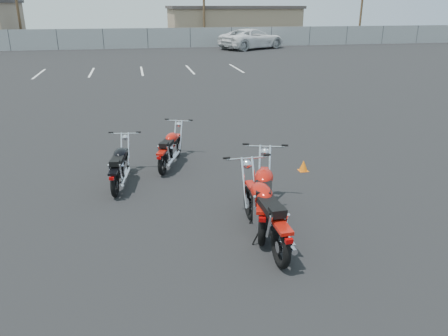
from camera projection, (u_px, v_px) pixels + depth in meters
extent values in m
plane|color=black|center=(220.00, 209.00, 8.77)|extent=(120.00, 120.00, 0.00)
torus|color=black|center=(177.00, 147.00, 11.71)|extent=(0.30, 0.56, 0.56)
cylinder|color=silver|center=(177.00, 147.00, 11.71)|extent=(0.14, 0.17, 0.15)
torus|color=black|center=(163.00, 164.00, 10.45)|extent=(0.30, 0.56, 0.56)
cylinder|color=silver|center=(163.00, 164.00, 10.45)|extent=(0.14, 0.17, 0.15)
cube|color=black|center=(170.00, 153.00, 11.07)|extent=(0.44, 0.96, 0.06)
cube|color=silver|center=(170.00, 152.00, 11.00)|extent=(0.37, 0.43, 0.28)
cylinder|color=silver|center=(169.00, 145.00, 10.95)|extent=(0.26, 0.29, 0.25)
ellipsoid|color=#B7150B|center=(171.00, 138.00, 11.10)|extent=(0.46, 0.61, 0.24)
cube|color=black|center=(167.00, 144.00, 10.69)|extent=(0.41, 0.57, 0.09)
cube|color=black|center=(164.00, 145.00, 10.46)|extent=(0.25, 0.23, 0.11)
cube|color=#B7150B|center=(162.00, 152.00, 10.33)|extent=(0.30, 0.43, 0.05)
cube|color=#B7150B|center=(177.00, 136.00, 11.61)|extent=(0.23, 0.34, 0.04)
cylinder|color=silver|center=(168.00, 153.00, 10.48)|extent=(0.10, 0.18, 0.37)
cylinder|color=silver|center=(159.00, 152.00, 10.52)|extent=(0.10, 0.18, 0.37)
cylinder|color=silver|center=(173.00, 159.00, 10.81)|extent=(0.44, 1.00, 0.12)
cylinder|color=silver|center=(170.00, 163.00, 10.52)|extent=(0.22, 0.35, 0.12)
cylinder|color=silver|center=(181.00, 135.00, 11.70)|extent=(0.17, 0.37, 0.74)
cylinder|color=silver|center=(175.00, 134.00, 11.72)|extent=(0.17, 0.37, 0.74)
sphere|color=silver|center=(179.00, 124.00, 11.76)|extent=(0.19, 0.19, 0.15)
cylinder|color=silver|center=(179.00, 121.00, 11.75)|extent=(0.62, 0.26, 0.03)
cylinder|color=black|center=(191.00, 120.00, 11.67)|extent=(0.12, 0.07, 0.03)
cylinder|color=black|center=(167.00, 119.00, 11.76)|extent=(0.12, 0.07, 0.03)
cylinder|color=black|center=(165.00, 161.00, 11.06)|extent=(0.15, 0.07, 0.28)
cube|color=#990505|center=(159.00, 158.00, 10.13)|extent=(0.11, 0.09, 0.06)
torus|color=black|center=(125.00, 162.00, 10.53)|extent=(0.19, 0.58, 0.57)
cylinder|color=silver|center=(125.00, 162.00, 10.53)|extent=(0.12, 0.16, 0.15)
torus|color=black|center=(115.00, 184.00, 9.25)|extent=(0.19, 0.58, 0.57)
cylinder|color=silver|center=(115.00, 184.00, 9.25)|extent=(0.12, 0.16, 0.15)
cube|color=black|center=(120.00, 171.00, 9.88)|extent=(0.24, 1.00, 0.06)
cube|color=silver|center=(120.00, 169.00, 9.81)|extent=(0.32, 0.39, 0.28)
cylinder|color=silver|center=(119.00, 162.00, 9.75)|extent=(0.22, 0.26, 0.25)
ellipsoid|color=black|center=(120.00, 154.00, 9.91)|extent=(0.37, 0.59, 0.24)
cube|color=black|center=(117.00, 161.00, 9.49)|extent=(0.32, 0.55, 0.09)
cube|color=black|center=(115.00, 163.00, 9.26)|extent=(0.23, 0.20, 0.11)
cube|color=black|center=(113.00, 172.00, 9.13)|extent=(0.23, 0.42, 0.05)
cube|color=black|center=(124.00, 151.00, 10.43)|extent=(0.17, 0.34, 0.04)
cylinder|color=silver|center=(121.00, 171.00, 9.30)|extent=(0.07, 0.18, 0.37)
cylinder|color=silver|center=(110.00, 172.00, 9.29)|extent=(0.07, 0.18, 0.37)
cylinder|color=silver|center=(125.00, 178.00, 9.64)|extent=(0.24, 1.04, 0.12)
cylinder|color=silver|center=(123.00, 182.00, 9.35)|extent=(0.16, 0.35, 0.12)
cylinder|color=silver|center=(129.00, 149.00, 10.53)|extent=(0.10, 0.38, 0.75)
cylinder|color=silver|center=(121.00, 149.00, 10.53)|extent=(0.10, 0.38, 0.75)
sphere|color=silver|center=(125.00, 137.00, 10.58)|extent=(0.17, 0.17, 0.15)
cylinder|color=silver|center=(125.00, 133.00, 10.57)|extent=(0.66, 0.13, 0.03)
cylinder|color=black|center=(138.00, 132.00, 10.55)|extent=(0.12, 0.05, 0.03)
cylinder|color=black|center=(111.00, 132.00, 10.52)|extent=(0.12, 0.05, 0.03)
cylinder|color=black|center=(114.00, 180.00, 9.84)|extent=(0.15, 0.04, 0.28)
cube|color=#990505|center=(112.00, 179.00, 8.92)|extent=(0.10, 0.07, 0.06)
torus|color=black|center=(251.00, 203.00, 8.26)|extent=(0.14, 0.69, 0.68)
cylinder|color=silver|center=(251.00, 203.00, 8.26)|extent=(0.12, 0.18, 0.18)
torus|color=black|center=(281.00, 247.00, 6.75)|extent=(0.14, 0.69, 0.68)
cylinder|color=silver|center=(281.00, 247.00, 6.75)|extent=(0.12, 0.18, 0.18)
cube|color=black|center=(264.00, 220.00, 7.49)|extent=(0.14, 1.20, 0.07)
cube|color=silver|center=(265.00, 218.00, 7.41)|extent=(0.33, 0.44, 0.34)
cylinder|color=silver|center=(266.00, 207.00, 7.34)|extent=(0.23, 0.29, 0.30)
ellipsoid|color=#B7150B|center=(261.00, 192.00, 7.52)|extent=(0.36, 0.67, 0.29)
cube|color=black|center=(272.00, 207.00, 7.03)|extent=(0.31, 0.63, 0.11)
cube|color=black|center=(278.00, 212.00, 6.76)|extent=(0.26, 0.21, 0.14)
cube|color=#B7150B|center=(282.00, 227.00, 6.60)|extent=(0.22, 0.48, 0.06)
cube|color=#B7150B|center=(251.00, 185.00, 8.13)|extent=(0.16, 0.39, 0.05)
cylinder|color=silver|center=(286.00, 225.00, 6.84)|extent=(0.06, 0.21, 0.45)
cylinder|color=silver|center=(269.00, 226.00, 6.78)|extent=(0.06, 0.21, 0.45)
cylinder|color=silver|center=(281.00, 232.00, 7.24)|extent=(0.13, 1.26, 0.15)
cylinder|color=silver|center=(289.00, 242.00, 6.90)|extent=(0.15, 0.41, 0.15)
cylinder|color=silver|center=(254.00, 182.00, 8.28)|extent=(0.06, 0.46, 0.90)
cylinder|color=silver|center=(244.00, 183.00, 8.23)|extent=(0.06, 0.46, 0.90)
sphere|color=silver|center=(247.00, 164.00, 8.32)|extent=(0.19, 0.19, 0.18)
cylinder|color=silver|center=(247.00, 158.00, 8.30)|extent=(0.80, 0.05, 0.03)
cylinder|color=black|center=(267.00, 155.00, 8.34)|extent=(0.14, 0.04, 0.04)
cylinder|color=black|center=(227.00, 158.00, 8.18)|extent=(0.14, 0.04, 0.04)
cylinder|color=black|center=(257.00, 236.00, 7.43)|extent=(0.18, 0.03, 0.34)
cube|color=#990505|center=(289.00, 241.00, 6.36)|extent=(0.12, 0.07, 0.07)
torus|color=black|center=(264.00, 188.00, 8.93)|extent=(0.32, 0.69, 0.68)
cylinder|color=silver|center=(264.00, 188.00, 8.93)|extent=(0.16, 0.21, 0.18)
torus|color=black|center=(262.00, 226.00, 7.39)|extent=(0.32, 0.69, 0.68)
cylinder|color=silver|center=(262.00, 226.00, 7.39)|extent=(0.16, 0.21, 0.18)
cube|color=black|center=(263.00, 203.00, 8.15)|extent=(0.47, 1.18, 0.07)
cube|color=silver|center=(263.00, 201.00, 8.07)|extent=(0.43, 0.51, 0.34)
cylinder|color=silver|center=(264.00, 190.00, 8.00)|extent=(0.30, 0.34, 0.30)
ellipsoid|color=#B7150B|center=(264.00, 177.00, 8.18)|extent=(0.53, 0.74, 0.29)
cube|color=black|center=(263.00, 190.00, 7.68)|extent=(0.47, 0.69, 0.11)
cube|color=black|center=(263.00, 194.00, 7.40)|extent=(0.30, 0.27, 0.14)
cube|color=#B7150B|center=(263.00, 207.00, 7.24)|extent=(0.34, 0.52, 0.06)
cube|color=#B7150B|center=(264.00, 171.00, 8.81)|extent=(0.26, 0.41, 0.05)
cylinder|color=silver|center=(271.00, 207.00, 7.44)|extent=(0.12, 0.22, 0.45)
cylinder|color=silver|center=(255.00, 206.00, 7.46)|extent=(0.12, 0.22, 0.45)
cylinder|color=silver|center=(273.00, 215.00, 7.83)|extent=(0.47, 1.23, 0.15)
cylinder|color=silver|center=(273.00, 223.00, 7.49)|extent=(0.25, 0.43, 0.15)
cylinder|color=silver|center=(269.00, 169.00, 8.92)|extent=(0.18, 0.45, 0.90)
cylinder|color=silver|center=(259.00, 168.00, 8.94)|extent=(0.18, 0.45, 0.90)
sphere|color=silver|center=(265.00, 152.00, 9.00)|extent=(0.23, 0.23, 0.18)
cylinder|color=silver|center=(265.00, 146.00, 8.98)|extent=(0.77, 0.27, 0.03)
cylinder|color=black|center=(285.00, 145.00, 8.90)|extent=(0.14, 0.08, 0.04)
cylinder|color=black|center=(246.00, 144.00, 8.98)|extent=(0.14, 0.08, 0.04)
cylinder|color=black|center=(254.00, 215.00, 8.13)|extent=(0.18, 0.08, 0.34)
cube|color=#990505|center=(262.00, 219.00, 6.99)|extent=(0.13, 0.10, 0.07)
cone|color=orange|center=(303.00, 165.00, 10.75)|extent=(0.21, 0.21, 0.26)
cube|color=orange|center=(303.00, 171.00, 10.79)|extent=(0.23, 0.23, 0.01)
cube|color=gray|center=(148.00, 38.00, 40.54)|extent=(80.00, 0.04, 1.80)
cylinder|color=black|center=(9.00, 40.00, 38.28)|extent=(0.06, 0.06, 1.80)
cylinder|color=black|center=(57.00, 40.00, 39.04)|extent=(0.06, 0.06, 1.80)
cylinder|color=black|center=(103.00, 39.00, 39.79)|extent=(0.06, 0.06, 1.80)
cylinder|color=black|center=(148.00, 38.00, 40.54)|extent=(0.06, 0.06, 1.80)
cylinder|color=black|center=(190.00, 38.00, 41.30)|extent=(0.06, 0.06, 1.80)
cylinder|color=black|center=(231.00, 37.00, 42.05)|extent=(0.06, 0.06, 1.80)
cylinder|color=black|center=(271.00, 36.00, 42.80)|extent=(0.06, 0.06, 1.80)
cylinder|color=black|center=(310.00, 36.00, 43.55)|extent=(0.06, 0.06, 1.80)
cylinder|color=black|center=(347.00, 35.00, 44.31)|extent=(0.06, 0.06, 1.80)
cylinder|color=black|center=(382.00, 35.00, 45.06)|extent=(0.06, 0.06, 1.80)
cylinder|color=black|center=(417.00, 34.00, 45.81)|extent=(0.06, 0.06, 1.80)
cube|color=#967E61|center=(232.00, 24.00, 50.40)|extent=(14.00, 9.00, 3.40)
cube|color=#443C38|center=(232.00, 7.00, 49.74)|extent=(14.40, 9.40, 0.30)
cube|color=silver|center=(39.00, 74.00, 25.79)|extent=(0.12, 4.00, 0.01)
cube|color=silver|center=(92.00, 72.00, 26.35)|extent=(0.12, 4.00, 0.01)
cube|color=silver|center=(142.00, 71.00, 26.92)|extent=(0.12, 4.00, 0.01)
cube|color=silver|center=(190.00, 70.00, 27.48)|extent=(0.12, 4.00, 0.01)
cube|color=silver|center=(236.00, 68.00, 28.05)|extent=(0.12, 4.00, 0.01)
imported|color=white|center=(252.00, 33.00, 39.82)|extent=(6.12, 7.91, 2.81)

